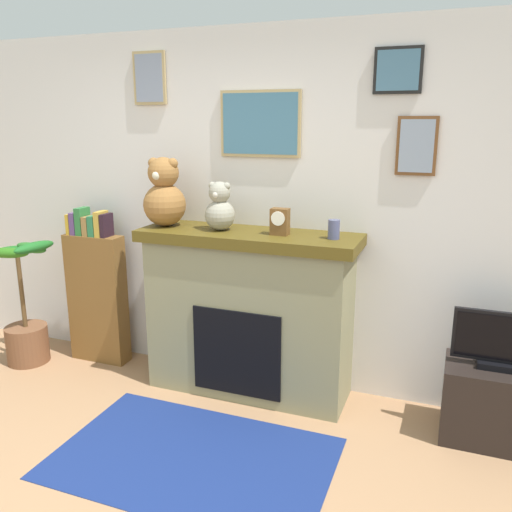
# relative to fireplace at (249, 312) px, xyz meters

# --- Properties ---
(back_wall) EXTENTS (5.20, 0.15, 2.60)m
(back_wall) POSITION_rel_fireplace_xyz_m (-0.17, 0.30, 0.70)
(back_wall) COLOR silver
(back_wall) RESTS_ON ground_plane
(fireplace) EXTENTS (1.57, 0.53, 1.21)m
(fireplace) POSITION_rel_fireplace_xyz_m (0.00, 0.00, 0.00)
(fireplace) COLOR gray
(fireplace) RESTS_ON ground_plane
(bookshelf) EXTENTS (0.49, 0.16, 1.29)m
(bookshelf) POSITION_rel_fireplace_xyz_m (-1.36, 0.04, -0.02)
(bookshelf) COLOR brown
(bookshelf) RESTS_ON ground_plane
(potted_plant) EXTENTS (0.54, 0.45, 1.05)m
(potted_plant) POSITION_rel_fireplace_xyz_m (-1.89, -0.22, -0.25)
(potted_plant) COLOR brown
(potted_plant) RESTS_ON ground_plane
(tv_stand) EXTENTS (0.56, 0.40, 0.49)m
(tv_stand) POSITION_rel_fireplace_xyz_m (1.64, -0.06, -0.36)
(tv_stand) COLOR black
(tv_stand) RESTS_ON ground_plane
(television) EXTENTS (0.52, 0.14, 0.36)m
(television) POSITION_rel_fireplace_xyz_m (1.64, -0.06, 0.05)
(television) COLOR black
(television) RESTS_ON tv_stand
(area_rug) EXTENTS (1.64, 1.04, 0.01)m
(area_rug) POSITION_rel_fireplace_xyz_m (-0.00, -0.91, -0.60)
(area_rug) COLOR navy
(area_rug) RESTS_ON ground_plane
(candle_jar) EXTENTS (0.08, 0.08, 0.13)m
(candle_jar) POSITION_rel_fireplace_xyz_m (0.61, -0.02, 0.66)
(candle_jar) COLOR #4C517A
(candle_jar) RESTS_ON fireplace
(mantel_clock) EXTENTS (0.12, 0.09, 0.18)m
(mantel_clock) POSITION_rel_fireplace_xyz_m (0.23, -0.02, 0.69)
(mantel_clock) COLOR brown
(mantel_clock) RESTS_ON fireplace
(teddy_bear_grey) EXTENTS (0.31, 0.31, 0.50)m
(teddy_bear_grey) POSITION_rel_fireplace_xyz_m (-0.65, -0.02, 0.82)
(teddy_bear_grey) COLOR olive
(teddy_bear_grey) RESTS_ON fireplace
(teddy_bear_cream) EXTENTS (0.21, 0.21, 0.34)m
(teddy_bear_cream) POSITION_rel_fireplace_xyz_m (-0.21, -0.02, 0.75)
(teddy_bear_cream) COLOR gray
(teddy_bear_cream) RESTS_ON fireplace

